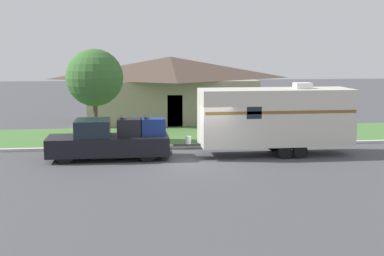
% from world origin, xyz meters
% --- Properties ---
extents(ground_plane, '(120.00, 120.00, 0.00)m').
position_xyz_m(ground_plane, '(0.00, 0.00, 0.00)').
color(ground_plane, '#47474C').
extents(curb_strip, '(80.00, 0.30, 0.14)m').
position_xyz_m(curb_strip, '(0.00, 3.75, 0.07)').
color(curb_strip, beige).
rests_on(curb_strip, ground_plane).
extents(lawn_strip, '(80.00, 7.00, 0.03)m').
position_xyz_m(lawn_strip, '(0.00, 7.40, 0.01)').
color(lawn_strip, '#477538').
rests_on(lawn_strip, ground_plane).
extents(house_across_street, '(12.33, 7.60, 4.53)m').
position_xyz_m(house_across_street, '(-0.40, 14.51, 2.34)').
color(house_across_street, gray).
rests_on(house_across_street, ground_plane).
extents(pickup_truck, '(5.74, 2.01, 2.01)m').
position_xyz_m(pickup_truck, '(-4.39, 1.30, 0.87)').
color(pickup_truck, black).
rests_on(pickup_truck, ground_plane).
extents(travel_trailer, '(8.64, 2.24, 3.51)m').
position_xyz_m(travel_trailer, '(3.59, 1.30, 1.88)').
color(travel_trailer, black).
rests_on(travel_trailer, ground_plane).
extents(mailbox, '(0.48, 0.20, 1.24)m').
position_xyz_m(mailbox, '(3.78, 4.82, 0.96)').
color(mailbox, brown).
rests_on(mailbox, ground_plane).
extents(tree_in_yard, '(3.08, 3.08, 5.13)m').
position_xyz_m(tree_in_yard, '(-5.24, 5.54, 3.58)').
color(tree_in_yard, brown).
rests_on(tree_in_yard, ground_plane).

